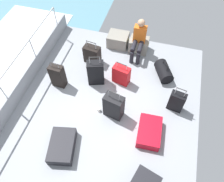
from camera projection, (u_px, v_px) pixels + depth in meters
ground_plane at (107, 106)px, 5.40m from camera, size 4.40×5.20×0.06m
gunwale_port at (25, 81)px, 5.54m from camera, size 0.06×5.20×0.45m
railing_port at (18, 66)px, 5.09m from camera, size 0.04×4.20×1.02m
cargo_crate_0 at (118, 40)px, 6.50m from camera, size 0.63×0.50×0.38m
cargo_crate_1 at (139, 45)px, 6.36m from camera, size 0.57×0.43×0.40m
passenger_seated at (139, 39)px, 5.95m from camera, size 0.34×0.66×1.10m
suitcase_0 at (58, 76)px, 5.49m from camera, size 0.36×0.24×0.78m
suitcase_1 at (149, 132)px, 4.83m from camera, size 0.54×0.78×0.24m
suitcase_3 at (92, 54)px, 6.04m from camera, size 0.48×0.31×0.72m
suitcase_4 at (96, 73)px, 5.53m from camera, size 0.47×0.36×0.92m
suitcase_5 at (176, 101)px, 5.11m from camera, size 0.38×0.25×0.77m
suitcase_6 at (114, 106)px, 4.96m from camera, size 0.48×0.35×0.89m
suitcase_7 at (62, 146)px, 4.64m from camera, size 0.66×0.85×0.24m
suitcase_8 at (121, 75)px, 5.60m from camera, size 0.47×0.31×0.68m
duffel_bag at (164, 71)px, 5.79m from camera, size 0.58×0.70×0.50m
paper_cup at (99, 110)px, 5.24m from camera, size 0.08×0.08×0.10m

